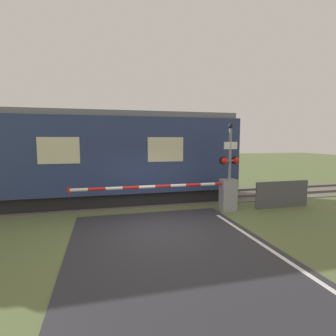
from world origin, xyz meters
TOP-DOWN VIEW (x-y plane):
  - ground_plane at (0.00, 0.00)m, footprint 80.00×80.00m
  - track_bed at (0.00, 4.22)m, footprint 36.00×3.20m
  - train at (-3.26, 4.22)m, footprint 14.95×2.87m
  - crossing_barrier at (2.56, 1.57)m, footprint 6.27×0.44m
  - signal_post at (3.08, 1.48)m, footprint 0.81×0.26m
  - roadside_fence at (5.46, 1.46)m, footprint 2.43×0.06m

SIDE VIEW (x-z plane):
  - ground_plane at x=0.00m, z-range 0.00..0.00m
  - track_bed at x=0.00m, z-range -0.04..0.09m
  - roadside_fence at x=5.46m, z-range 0.00..1.10m
  - crossing_barrier at x=2.56m, z-range 0.09..1.34m
  - signal_post at x=3.08m, z-range 0.23..3.64m
  - train at x=-3.26m, z-range 0.05..4.01m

